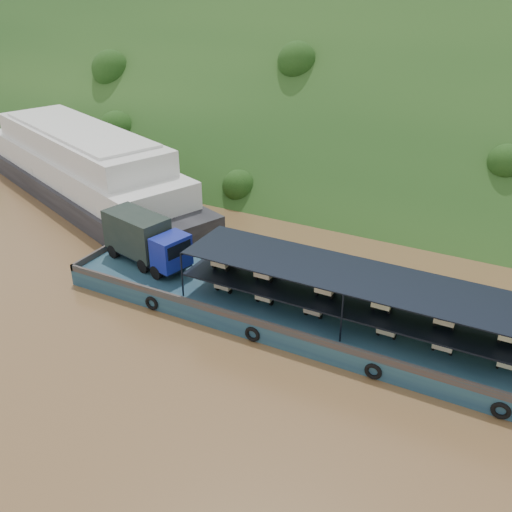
% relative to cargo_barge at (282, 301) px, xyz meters
% --- Properties ---
extents(ground, '(160.00, 160.00, 0.00)m').
position_rel_cargo_barge_xyz_m(ground, '(-0.93, -1.30, -1.25)').
color(ground, brown).
rests_on(ground, ground).
extents(hillside, '(140.00, 39.60, 39.60)m').
position_rel_cargo_barge_xyz_m(hillside, '(-0.93, 34.70, -1.25)').
color(hillside, '#163814').
rests_on(hillside, ground).
extents(cargo_barge, '(35.00, 7.18, 4.98)m').
position_rel_cargo_barge_xyz_m(cargo_barge, '(0.00, 0.00, 0.00)').
color(cargo_barge, '#142C48').
rests_on(cargo_barge, ground).
extents(passenger_ferry, '(36.52, 21.24, 7.23)m').
position_rel_cargo_barge_xyz_m(passenger_ferry, '(-28.09, 11.23, 1.88)').
color(passenger_ferry, black).
rests_on(passenger_ferry, ground).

